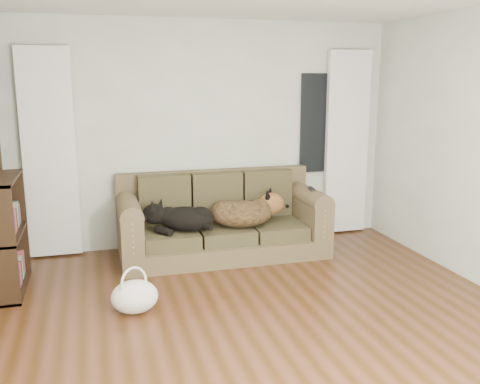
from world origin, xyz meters
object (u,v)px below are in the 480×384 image
object	(u,v)px
sofa	(223,216)
bookshelf	(4,239)
dog_shepherd	(244,213)
dog_black_lab	(183,218)
tote_bag	(135,295)

from	to	relation	value
sofa	bookshelf	bearing A→B (deg)	-168.53
sofa	bookshelf	distance (m)	2.23
sofa	dog_shepherd	bearing A→B (deg)	-23.47
sofa	dog_black_lab	bearing A→B (deg)	-168.19
dog_shepherd	bookshelf	bearing A→B (deg)	19.49
bookshelf	dog_black_lab	bearing A→B (deg)	13.10
dog_shepherd	bookshelf	distance (m)	2.44
sofa	dog_black_lab	size ratio (longest dim) A/B	3.70
dog_black_lab	tote_bag	distance (m)	1.37
tote_bag	sofa	bearing A→B (deg)	49.67
dog_black_lab	bookshelf	size ratio (longest dim) A/B	0.57
tote_bag	bookshelf	bearing A→B (deg)	143.23
dog_shepherd	tote_bag	distance (m)	1.78
dog_black_lab	tote_bag	world-z (taller)	dog_black_lab
dog_black_lab	bookshelf	xyz separation A→B (m)	(-1.73, -0.35, 0.02)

